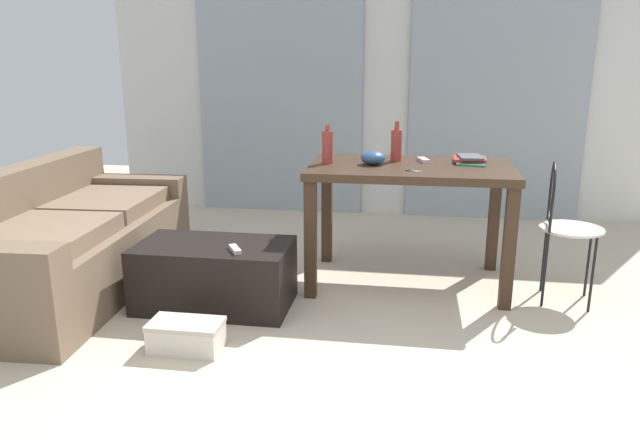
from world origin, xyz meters
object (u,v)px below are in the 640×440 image
(bottle_near, at_px, (396,145))
(tv_remote_primary, at_px, (235,249))
(couch, at_px, (66,242))
(wire_chair, at_px, (562,215))
(book_stack, at_px, (471,160))
(coffee_table, at_px, (215,275))
(bowl, at_px, (373,158))
(tv_remote_on_table, at_px, (423,160))
(bottle_far, at_px, (327,147))
(scissors, at_px, (412,171))
(shoebox, at_px, (186,336))
(craft_table, at_px, (410,183))

(bottle_near, xyz_separation_m, tv_remote_primary, (-0.85, -0.82, -0.49))
(couch, bearing_deg, bottle_near, 15.37)
(wire_chair, bearing_deg, book_stack, 149.52)
(coffee_table, xyz_separation_m, bowl, (0.88, 0.54, 0.63))
(bowl, xyz_separation_m, book_stack, (0.61, 0.17, -0.02))
(tv_remote_on_table, bearing_deg, book_stack, -15.81)
(bottle_far, xyz_separation_m, tv_remote_on_table, (0.61, 0.17, -0.10))
(bottle_near, height_order, scissors, bottle_near)
(book_stack, bearing_deg, shoebox, -138.83)
(tv_remote_primary, bearing_deg, bottle_far, 26.30)
(tv_remote_primary, bearing_deg, scissors, -4.76)
(tv_remote_on_table, bearing_deg, shoebox, -148.32)
(coffee_table, xyz_separation_m, scissors, (1.13, 0.35, 0.59))
(wire_chair, height_order, tv_remote_primary, wire_chair)
(couch, bearing_deg, tv_remote_on_table, 14.25)
(bowl, height_order, scissors, bowl)
(scissors, bearing_deg, shoebox, -139.80)
(tv_remote_primary, bearing_deg, shoebox, -136.56)
(craft_table, distance_m, bottle_far, 0.57)
(shoebox, bearing_deg, couch, 146.24)
(wire_chair, bearing_deg, couch, -175.07)
(couch, distance_m, shoebox, 1.30)
(shoebox, bearing_deg, tv_remote_primary, 74.11)
(couch, distance_m, coffee_table, 1.04)
(coffee_table, height_order, wire_chair, wire_chair)
(couch, height_order, scissors, scissors)
(coffee_table, xyz_separation_m, wire_chair, (2.01, 0.40, 0.34))
(bottle_near, bearing_deg, shoebox, -127.68)
(coffee_table, distance_m, wire_chair, 2.08)
(couch, bearing_deg, book_stack, 12.64)
(craft_table, bearing_deg, book_stack, 20.73)
(bottle_near, relative_size, tv_remote_on_table, 1.80)
(craft_table, bearing_deg, tv_remote_on_table, 60.46)
(bottle_far, height_order, shoebox, bottle_far)
(wire_chair, relative_size, bottle_near, 3.31)
(wire_chair, height_order, book_stack, wire_chair)
(bottle_near, bearing_deg, book_stack, 0.38)
(bottle_far, distance_m, book_stack, 0.92)
(tv_remote_on_table, distance_m, scissors, 0.36)
(book_stack, bearing_deg, tv_remote_primary, -148.27)
(bottle_near, relative_size, shoebox, 0.70)
(coffee_table, xyz_separation_m, shoebox, (0.04, -0.57, -0.11))
(bottle_far, xyz_separation_m, tv_remote_primary, (-0.43, -0.66, -0.49))
(coffee_table, relative_size, bottle_near, 3.48)
(bottle_far, bearing_deg, shoebox, -116.59)
(wire_chair, relative_size, book_stack, 2.64)
(wire_chair, relative_size, shoebox, 2.33)
(bottle_near, xyz_separation_m, tv_remote_on_table, (0.18, 0.00, -0.10))
(wire_chair, bearing_deg, shoebox, -153.77)
(bowl, relative_size, shoebox, 0.43)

